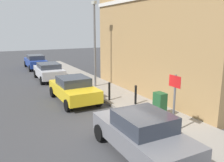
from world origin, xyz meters
name	(u,v)px	position (x,y,z in m)	size (l,w,h in m)	color
ground	(124,129)	(0.00, 0.00, 0.00)	(80.00, 80.00, 0.00)	#38383A
sidewalk	(104,89)	(2.02, 6.00, 0.07)	(2.36, 30.00, 0.15)	gray
corner_building	(183,17)	(6.43, 3.52, 4.83)	(6.56, 11.04, 9.65)	#9E7A4C
car_grey	(142,133)	(-0.54, -2.00, 0.75)	(1.94, 4.08, 1.46)	slate
car_yellow	(74,89)	(-0.60, 4.62, 0.74)	(1.94, 4.05, 1.43)	gold
car_silver	(49,71)	(-0.48, 11.08, 0.75)	(1.99, 4.05, 1.39)	#B7B7BC
car_blue	(36,61)	(-0.39, 17.35, 0.76)	(1.88, 4.42, 1.45)	navy
utility_cabinet	(160,106)	(1.90, 0.06, 0.68)	(0.46, 0.61, 1.15)	#1E4C28
bollard_near_cabinet	(136,94)	(2.00, 2.15, 0.70)	(0.14, 0.14, 1.04)	black
bollard_far_kerb	(109,91)	(1.09, 3.44, 0.70)	(0.14, 0.14, 1.04)	black
street_sign	(174,95)	(1.26, -1.49, 1.66)	(0.08, 0.60, 2.30)	#59595B
lamppost	(95,41)	(1.75, 6.84, 3.30)	(0.20, 0.44, 5.72)	#59595B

